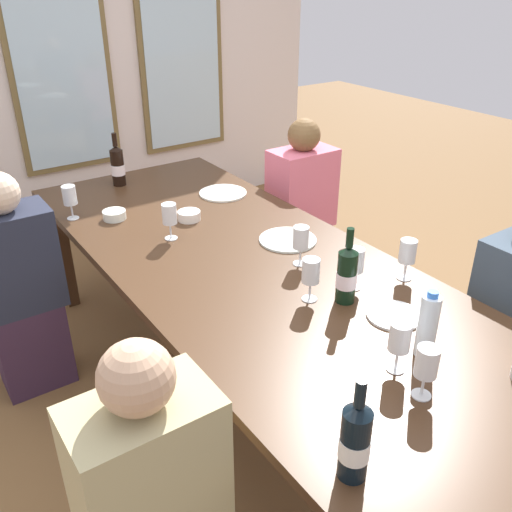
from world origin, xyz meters
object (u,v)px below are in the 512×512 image
Objects in this scene: wine_bottle_1 at (355,441)px; wine_glass_1 at (301,239)px; wine_glass_2 at (427,364)px; seated_person_3 at (301,214)px; white_plate_2 at (223,193)px; tasting_bowl_1 at (114,215)px; wine_glass_0 at (70,197)px; seated_person_2 at (20,292)px; wine_bottle_0 at (347,274)px; wine_glass_5 at (408,253)px; wine_glass_3 at (169,216)px; tasting_bowl_0 at (190,215)px; dining_table at (252,275)px; seated_person_1 at (512,324)px; white_plate_0 at (288,240)px; wine_glass_6 at (311,273)px; wine_glass_7 at (355,261)px; white_plate_1 at (394,315)px; wine_bottle_2 at (118,166)px; wine_glass_4 at (400,339)px; water_bottle at (428,325)px.

wine_bottle_1 is 1.74× the size of wine_glass_1.
seated_person_3 is at bearing 62.07° from wine_glass_2.
white_plate_2 is 2.29× the size of tasting_bowl_1.
wine_bottle_1 is 1.74× the size of wine_glass_0.
white_plate_2 is 1.18m from seated_person_2.
wine_glass_0 is at bearing 170.09° from seated_person_3.
white_plate_2 is 1.24m from wine_bottle_0.
wine_glass_2 is 0.71m from wine_glass_5.
wine_glass_5 is (0.61, -0.88, 0.00)m from wine_glass_3.
tasting_bowl_0 is 0.24m from wine_glass_3.
tasting_bowl_1 is 1.02m from wine_glass_1.
dining_table is 24.81× the size of tasting_bowl_0.
white_plate_0 is at bearing 123.85° from seated_person_1.
wine_glass_6 is 1.00× the size of wine_glass_7.
seated_person_1 reaches higher than dining_table.
white_plate_0 is 0.90m from tasting_bowl_1.
wine_bottle_0 is 0.13m from wine_glass_6.
white_plate_1 is at bearing -70.43° from tasting_bowl_1.
wine_glass_2 and wine_glass_3 have the same top height.
seated_person_2 is at bearing 178.90° from seated_person_3.
white_plate_1 is 0.66× the size of wine_bottle_0.
wine_glass_7 is (-0.05, -0.49, 0.12)m from white_plate_0.
tasting_bowl_0 is at bearing 96.87° from wine_bottle_0.
wine_glass_1 and wine_glass_2 have the same top height.
wine_glass_7 is (0.64, 0.67, 0.01)m from wine_bottle_1.
wine_bottle_2 is 1.76× the size of wine_glass_7.
seated_person_3 is (0.61, 1.08, -0.34)m from wine_glass_7.
dining_table is at bearing 133.91° from wine_glass_5.
wine_glass_2 is at bearing -166.01° from seated_person_1.
wine_bottle_2 is at bearing 149.06° from seated_person_3.
seated_person_2 is (-0.52, -0.07, -0.24)m from tasting_bowl_1.
wine_glass_1 is at bearing -100.17° from white_plate_2.
wine_glass_4 is (0.40, 0.22, 0.00)m from wine_bottle_1.
tasting_bowl_1 is at bearing 120.96° from wine_glass_5.
wine_glass_0 is 1.00× the size of wine_glass_3.
water_bottle is 1.38× the size of wine_glass_6.
wine_bottle_2 is at bearing 94.05° from wine_glass_6.
white_plate_0 is 0.88× the size of wine_bottle_0.
seated_person_2 is (-1.09, 0.62, -0.22)m from white_plate_0.
dining_table is at bearing -113.02° from white_plate_2.
wine_glass_4 reaches higher than tasting_bowl_0.
seated_person_2 is at bearing -172.28° from tasting_bowl_1.
wine_bottle_1 is at bearing -165.95° from seated_person_1.
seated_person_1 reaches higher than wine_bottle_1.
wine_bottle_0 is at bearing -99.45° from white_plate_2.
seated_person_1 reaches higher than wine_glass_0.
water_bottle is (-0.21, -1.60, 0.11)m from white_plate_2.
wine_bottle_2 reaches higher than wine_bottle_1.
wine_glass_7 is 1.28m from seated_person_3.
wine_bottle_2 is at bearing 91.98° from wine_glass_4.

